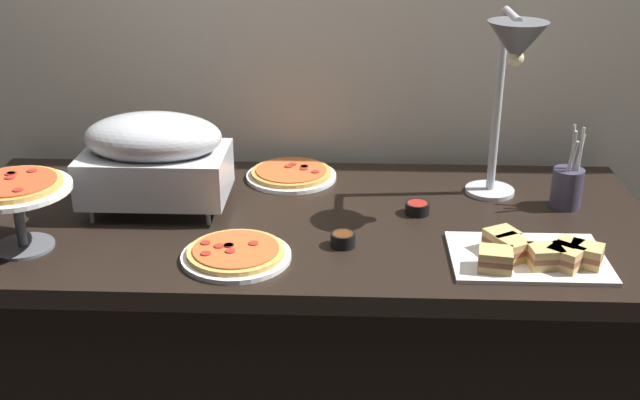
{
  "coord_description": "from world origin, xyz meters",
  "views": [
    {
      "loc": [
        0.14,
        -1.92,
        1.63
      ],
      "look_at": [
        0.06,
        0.0,
        0.81
      ],
      "focal_mm": 44.05,
      "sensor_mm": 36.0,
      "label": 1
    }
  ],
  "objects_px": {
    "pizza_plate_front": "(291,174)",
    "sauce_cup_far": "(417,208)",
    "heat_lamp": "(512,62)",
    "chafing_dish": "(155,156)",
    "pizza_plate_center": "(236,254)",
    "utensil_holder": "(567,186)",
    "sandwich_platter": "(534,255)",
    "sauce_cup_near": "(343,239)",
    "pizza_plate_raised_stand": "(15,194)"
  },
  "relations": [
    {
      "from": "pizza_plate_front",
      "to": "sauce_cup_far",
      "type": "relative_size",
      "value": 4.1
    },
    {
      "from": "sauce_cup_far",
      "to": "heat_lamp",
      "type": "bearing_deg",
      "value": 5.43
    },
    {
      "from": "chafing_dish",
      "to": "pizza_plate_center",
      "type": "bearing_deg",
      "value": -48.67
    },
    {
      "from": "sauce_cup_far",
      "to": "utensil_holder",
      "type": "relative_size",
      "value": 0.29
    },
    {
      "from": "heat_lamp",
      "to": "pizza_plate_center",
      "type": "height_order",
      "value": "heat_lamp"
    },
    {
      "from": "utensil_holder",
      "to": "sandwich_platter",
      "type": "bearing_deg",
      "value": -114.81
    },
    {
      "from": "sauce_cup_far",
      "to": "pizza_plate_front",
      "type": "bearing_deg",
      "value": 145.46
    },
    {
      "from": "pizza_plate_front",
      "to": "sauce_cup_near",
      "type": "bearing_deg",
      "value": -70.31
    },
    {
      "from": "sandwich_platter",
      "to": "utensil_holder",
      "type": "xyz_separation_m",
      "value": [
        0.16,
        0.34,
        0.04
      ]
    },
    {
      "from": "pizza_plate_front",
      "to": "sandwich_platter",
      "type": "distance_m",
      "value": 0.81
    },
    {
      "from": "pizza_plate_raised_stand",
      "to": "pizza_plate_front",
      "type": "bearing_deg",
      "value": 38.43
    },
    {
      "from": "chafing_dish",
      "to": "pizza_plate_center",
      "type": "distance_m",
      "value": 0.41
    },
    {
      "from": "chafing_dish",
      "to": "heat_lamp",
      "type": "bearing_deg",
      "value": 1.02
    },
    {
      "from": "sauce_cup_far",
      "to": "utensil_holder",
      "type": "xyz_separation_m",
      "value": [
        0.41,
        0.07,
        0.04
      ]
    },
    {
      "from": "heat_lamp",
      "to": "sauce_cup_near",
      "type": "relative_size",
      "value": 8.51
    },
    {
      "from": "pizza_plate_center",
      "to": "sauce_cup_near",
      "type": "xyz_separation_m",
      "value": [
        0.25,
        0.08,
        0.01
      ]
    },
    {
      "from": "heat_lamp",
      "to": "utensil_holder",
      "type": "bearing_deg",
      "value": 12.96
    },
    {
      "from": "sandwich_platter",
      "to": "pizza_plate_center",
      "type": "bearing_deg",
      "value": -179.6
    },
    {
      "from": "pizza_plate_front",
      "to": "pizza_plate_raised_stand",
      "type": "bearing_deg",
      "value": -141.57
    },
    {
      "from": "sauce_cup_far",
      "to": "utensil_holder",
      "type": "bearing_deg",
      "value": 8.98
    },
    {
      "from": "chafing_dish",
      "to": "sandwich_platter",
      "type": "distance_m",
      "value": 1.01
    },
    {
      "from": "pizza_plate_front",
      "to": "sauce_cup_near",
      "type": "xyz_separation_m",
      "value": [
        0.16,
        -0.45,
        0.01
      ]
    },
    {
      "from": "sauce_cup_near",
      "to": "utensil_holder",
      "type": "relative_size",
      "value": 0.27
    },
    {
      "from": "heat_lamp",
      "to": "pizza_plate_raised_stand",
      "type": "height_order",
      "value": "heat_lamp"
    },
    {
      "from": "pizza_plate_center",
      "to": "sauce_cup_far",
      "type": "xyz_separation_m",
      "value": [
        0.45,
        0.28,
        0.0
      ]
    },
    {
      "from": "heat_lamp",
      "to": "sauce_cup_near",
      "type": "xyz_separation_m",
      "value": [
        -0.42,
        -0.23,
        -0.39
      ]
    },
    {
      "from": "heat_lamp",
      "to": "pizza_plate_front",
      "type": "height_order",
      "value": "heat_lamp"
    },
    {
      "from": "heat_lamp",
      "to": "sauce_cup_near",
      "type": "bearing_deg",
      "value": -151.62
    },
    {
      "from": "chafing_dish",
      "to": "sauce_cup_far",
      "type": "bearing_deg",
      "value": -0.36
    },
    {
      "from": "heat_lamp",
      "to": "sandwich_platter",
      "type": "height_order",
      "value": "heat_lamp"
    },
    {
      "from": "sauce_cup_far",
      "to": "sandwich_platter",
      "type": "bearing_deg",
      "value": -47.83
    },
    {
      "from": "heat_lamp",
      "to": "sauce_cup_far",
      "type": "distance_m",
      "value": 0.45
    },
    {
      "from": "heat_lamp",
      "to": "sauce_cup_far",
      "type": "relative_size",
      "value": 8.01
    },
    {
      "from": "heat_lamp",
      "to": "sandwich_platter",
      "type": "xyz_separation_m",
      "value": [
        0.03,
        -0.3,
        -0.39
      ]
    },
    {
      "from": "heat_lamp",
      "to": "pizza_plate_raised_stand",
      "type": "distance_m",
      "value": 1.26
    },
    {
      "from": "pizza_plate_center",
      "to": "sauce_cup_near",
      "type": "relative_size",
      "value": 4.25
    },
    {
      "from": "pizza_plate_raised_stand",
      "to": "sauce_cup_near",
      "type": "xyz_separation_m",
      "value": [
        0.79,
        0.04,
        -0.13
      ]
    },
    {
      "from": "chafing_dish",
      "to": "sauce_cup_near",
      "type": "bearing_deg",
      "value": -22.37
    },
    {
      "from": "pizza_plate_center",
      "to": "sandwich_platter",
      "type": "height_order",
      "value": "sandwich_platter"
    },
    {
      "from": "chafing_dish",
      "to": "utensil_holder",
      "type": "bearing_deg",
      "value": 3.11
    },
    {
      "from": "sauce_cup_near",
      "to": "utensil_holder",
      "type": "bearing_deg",
      "value": 23.87
    },
    {
      "from": "pizza_plate_raised_stand",
      "to": "sandwich_platter",
      "type": "relative_size",
      "value": 0.73
    },
    {
      "from": "pizza_plate_front",
      "to": "sandwich_platter",
      "type": "xyz_separation_m",
      "value": [
        0.61,
        -0.53,
        0.01
      ]
    },
    {
      "from": "chafing_dish",
      "to": "pizza_plate_front",
      "type": "height_order",
      "value": "chafing_dish"
    },
    {
      "from": "pizza_plate_raised_stand",
      "to": "sandwich_platter",
      "type": "distance_m",
      "value": 1.25
    },
    {
      "from": "pizza_plate_center",
      "to": "pizza_plate_raised_stand",
      "type": "bearing_deg",
      "value": 176.12
    },
    {
      "from": "heat_lamp",
      "to": "pizza_plate_front",
      "type": "relative_size",
      "value": 1.96
    },
    {
      "from": "chafing_dish",
      "to": "utensil_holder",
      "type": "relative_size",
      "value": 1.67
    },
    {
      "from": "pizza_plate_center",
      "to": "chafing_dish",
      "type": "bearing_deg",
      "value": 131.33
    },
    {
      "from": "heat_lamp",
      "to": "pizza_plate_raised_stand",
      "type": "bearing_deg",
      "value": -167.41
    }
  ]
}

